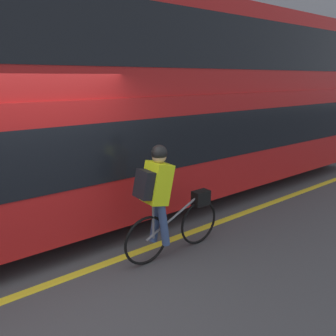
# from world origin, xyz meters

# --- Properties ---
(ground_plane) EXTENTS (80.00, 80.00, 0.00)m
(ground_plane) POSITION_xyz_m (0.00, 0.00, 0.00)
(ground_plane) COLOR #424244
(road_center_line) EXTENTS (50.00, 0.14, 0.01)m
(road_center_line) POSITION_xyz_m (0.00, 0.02, 0.00)
(road_center_line) COLOR yellow
(road_center_line) RESTS_ON ground_plane
(bus) EXTENTS (10.41, 2.61, 3.71)m
(bus) POSITION_xyz_m (3.18, 1.57, 2.07)
(bus) COLOR black
(bus) RESTS_ON ground_plane
(cyclist_on_bike) EXTENTS (1.64, 0.32, 1.63)m
(cyclist_on_bike) POSITION_xyz_m (1.49, -0.31, 0.88)
(cyclist_on_bike) COLOR black
(cyclist_on_bike) RESTS_ON ground_plane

